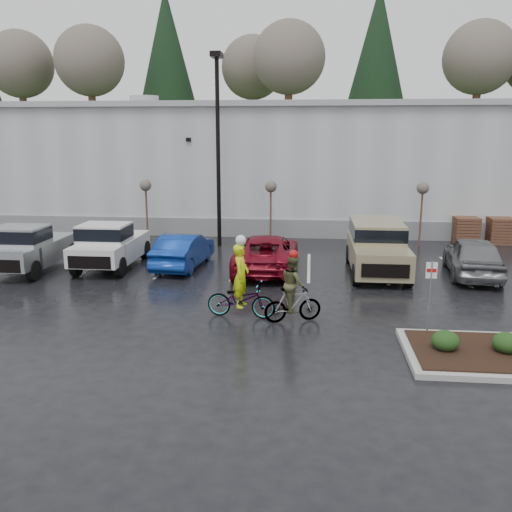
# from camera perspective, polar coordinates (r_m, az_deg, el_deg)

# --- Properties ---
(ground) EXTENTS (120.00, 120.00, 0.00)m
(ground) POSITION_cam_1_polar(r_m,az_deg,el_deg) (15.43, 3.56, -8.38)
(ground) COLOR black
(ground) RESTS_ON ground
(warehouse) EXTENTS (60.50, 15.50, 7.20)m
(warehouse) POSITION_cam_1_polar(r_m,az_deg,el_deg) (36.41, 5.02, 9.82)
(warehouse) COLOR #A7AAAC
(warehouse) RESTS_ON ground
(wooded_ridge) EXTENTS (80.00, 25.00, 6.00)m
(wooded_ridge) POSITION_cam_1_polar(r_m,az_deg,el_deg) (59.42, 5.33, 10.38)
(wooded_ridge) COLOR #273C19
(wooded_ridge) RESTS_ON ground
(lamppost) EXTENTS (0.50, 1.00, 9.22)m
(lamppost) POSITION_cam_1_polar(r_m,az_deg,el_deg) (26.74, -4.04, 13.09)
(lamppost) COLOR black
(lamppost) RESTS_ON ground
(sapling_west) EXTENTS (0.60, 0.60, 3.20)m
(sapling_west) POSITION_cam_1_polar(r_m,az_deg,el_deg) (28.79, -11.54, 6.96)
(sapling_west) COLOR #49291D
(sapling_west) RESTS_ON ground
(sapling_mid) EXTENTS (0.60, 0.60, 3.20)m
(sapling_mid) POSITION_cam_1_polar(r_m,az_deg,el_deg) (27.59, 1.57, 6.96)
(sapling_mid) COLOR #49291D
(sapling_mid) RESTS_ON ground
(sapling_east) EXTENTS (0.60, 0.60, 3.20)m
(sapling_east) POSITION_cam_1_polar(r_m,az_deg,el_deg) (28.06, 17.13, 6.50)
(sapling_east) COLOR #49291D
(sapling_east) RESTS_ON ground
(pallet_stack_a) EXTENTS (1.20, 1.20, 1.35)m
(pallet_stack_a) POSITION_cam_1_polar(r_m,az_deg,el_deg) (29.88, 21.21, 2.57)
(pallet_stack_a) COLOR #49291D
(pallet_stack_a) RESTS_ON ground
(pallet_stack_b) EXTENTS (1.20, 1.20, 1.35)m
(pallet_stack_b) POSITION_cam_1_polar(r_m,az_deg,el_deg) (30.38, 24.30, 2.46)
(pallet_stack_b) COLOR #49291D
(pallet_stack_b) RESTS_ON ground
(shrub_a) EXTENTS (0.70, 0.70, 0.52)m
(shrub_a) POSITION_cam_1_polar(r_m,az_deg,el_deg) (14.76, 19.31, -8.41)
(shrub_a) COLOR #123513
(shrub_a) RESTS_ON curb_island
(shrub_b) EXTENTS (0.70, 0.70, 0.52)m
(shrub_b) POSITION_cam_1_polar(r_m,az_deg,el_deg) (15.19, 24.87, -8.30)
(shrub_b) COLOR #123513
(shrub_b) RESTS_ON curb_island
(fire_lane_sign) EXTENTS (0.30, 0.05, 2.20)m
(fire_lane_sign) POSITION_cam_1_polar(r_m,az_deg,el_deg) (15.51, 17.86, -3.39)
(fire_lane_sign) COLOR gray
(fire_lane_sign) RESTS_ON ground
(pickup_silver) EXTENTS (2.10, 5.20, 1.96)m
(pickup_silver) POSITION_cam_1_polar(r_m,az_deg,el_deg) (24.33, -22.42, 1.00)
(pickup_silver) COLOR #A5AAAD
(pickup_silver) RESTS_ON ground
(pickup_white) EXTENTS (2.10, 5.20, 1.96)m
(pickup_white) POSITION_cam_1_polar(r_m,az_deg,el_deg) (23.83, -14.80, 1.32)
(pickup_white) COLOR silver
(pickup_white) RESTS_ON ground
(car_blue) EXTENTS (1.91, 4.51, 1.45)m
(car_blue) POSITION_cam_1_polar(r_m,az_deg,el_deg) (23.04, -7.64, 0.60)
(car_blue) COLOR navy
(car_blue) RESTS_ON ground
(car_red) EXTENTS (2.55, 5.44, 1.50)m
(car_red) POSITION_cam_1_polar(r_m,az_deg,el_deg) (22.23, 1.14, 0.34)
(car_red) COLOR maroon
(car_red) RESTS_ON ground
(suv_tan) EXTENTS (2.20, 5.10, 2.06)m
(suv_tan) POSITION_cam_1_polar(r_m,az_deg,el_deg) (22.26, 12.67, 0.77)
(suv_tan) COLOR gray
(suv_tan) RESTS_ON ground
(car_grey) EXTENTS (2.42, 4.88, 1.60)m
(car_grey) POSITION_cam_1_polar(r_m,az_deg,el_deg) (23.04, 21.89, -0.04)
(car_grey) COLOR slate
(car_grey) RESTS_ON ground
(cyclist_hivis) EXTENTS (2.20, 0.98, 2.58)m
(cyclist_hivis) POSITION_cam_1_polar(r_m,az_deg,el_deg) (16.65, -1.58, -3.86)
(cyclist_hivis) COLOR #3F3F44
(cyclist_hivis) RESTS_ON ground
(cyclist_olive) EXTENTS (1.77, 1.02, 2.21)m
(cyclist_olive) POSITION_cam_1_polar(r_m,az_deg,el_deg) (16.28, 3.91, -4.19)
(cyclist_olive) COLOR #3F3F44
(cyclist_olive) RESTS_ON ground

